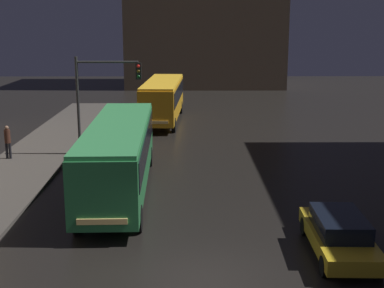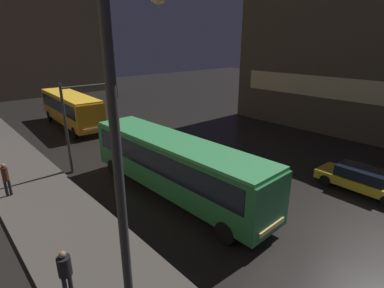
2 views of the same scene
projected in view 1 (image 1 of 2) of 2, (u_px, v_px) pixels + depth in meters
ground_plane at (201, 278)px, 15.97m from camera, size 120.00×120.00×0.00m
sidewalk_left at (9, 180)px, 25.63m from camera, size 4.00×48.00×0.15m
building_far_backdrop at (204, 3)px, 62.78m from camera, size 18.07×12.00×19.26m
bus_near at (119, 150)px, 23.47m from camera, size 2.77×12.04×3.16m
bus_far at (163, 97)px, 40.36m from camera, size 2.95×10.76×3.14m
car_taxi at (339, 234)px, 17.47m from camera, size 1.92×4.65×1.36m
pedestrian_mid at (8, 140)px, 29.03m from camera, size 0.40×0.40×1.83m
traffic_light_main at (101, 89)px, 29.45m from camera, size 3.63×0.35×5.62m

